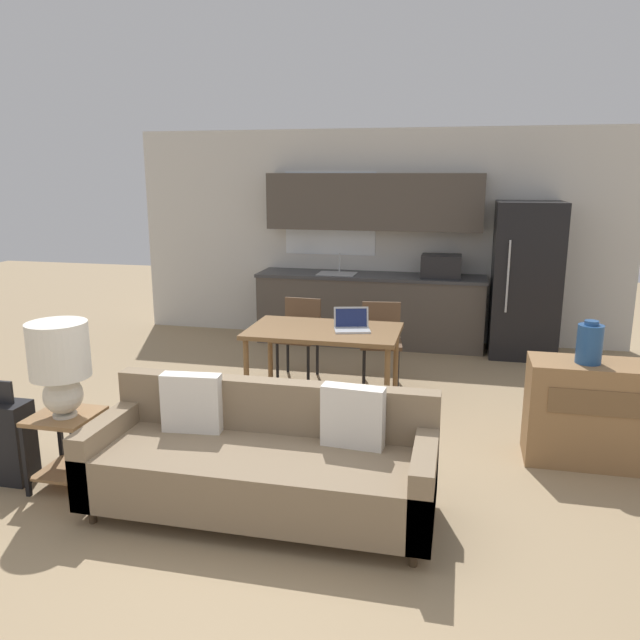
{
  "coord_description": "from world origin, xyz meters",
  "views": [
    {
      "loc": [
        1.1,
        -3.47,
        2.16
      ],
      "look_at": [
        -0.02,
        1.5,
        0.95
      ],
      "focal_mm": 35.0,
      "sensor_mm": 36.0,
      "label": 1
    }
  ],
  "objects_px": {
    "vase": "(590,343)",
    "dining_chair_far_right": "(381,338)",
    "side_table": "(67,438)",
    "couch": "(263,461)",
    "table_lamp": "(60,361)",
    "dining_chair_far_left": "(299,333)",
    "refrigerator": "(525,280)",
    "laptop": "(352,325)",
    "dining_table": "(324,336)",
    "credenza": "(611,414)",
    "suitcase": "(3,440)"
  },
  "relations": [
    {
      "from": "couch",
      "to": "dining_chair_far_left",
      "type": "bearing_deg",
      "value": 99.73
    },
    {
      "from": "dining_chair_far_right",
      "to": "suitcase",
      "type": "relative_size",
      "value": 1.12
    },
    {
      "from": "table_lamp",
      "to": "credenza",
      "type": "distance_m",
      "value": 3.98
    },
    {
      "from": "credenza",
      "to": "suitcase",
      "type": "distance_m",
      "value": 4.44
    },
    {
      "from": "table_lamp",
      "to": "dining_chair_far_left",
      "type": "xyz_separation_m",
      "value": [
        0.94,
        2.75,
        -0.45
      ]
    },
    {
      "from": "refrigerator",
      "to": "vase",
      "type": "relative_size",
      "value": 5.72
    },
    {
      "from": "couch",
      "to": "credenza",
      "type": "height_order",
      "value": "couch"
    },
    {
      "from": "laptop",
      "to": "suitcase",
      "type": "xyz_separation_m",
      "value": [
        -2.16,
        -1.98,
        -0.49
      ]
    },
    {
      "from": "table_lamp",
      "to": "vase",
      "type": "xyz_separation_m",
      "value": [
        3.54,
        1.22,
        0.01
      ]
    },
    {
      "from": "couch",
      "to": "laptop",
      "type": "xyz_separation_m",
      "value": [
        0.23,
        1.95,
        0.46
      ]
    },
    {
      "from": "refrigerator",
      "to": "dining_chair_far_left",
      "type": "height_order",
      "value": "refrigerator"
    },
    {
      "from": "refrigerator",
      "to": "dining_chair_far_left",
      "type": "distance_m",
      "value": 2.83
    },
    {
      "from": "side_table",
      "to": "suitcase",
      "type": "xyz_separation_m",
      "value": [
        -0.5,
        -0.02,
        -0.06
      ]
    },
    {
      "from": "couch",
      "to": "dining_chair_far_left",
      "type": "height_order",
      "value": "couch"
    },
    {
      "from": "couch",
      "to": "side_table",
      "type": "xyz_separation_m",
      "value": [
        -1.43,
        -0.01,
        0.02
      ]
    },
    {
      "from": "dining_chair_far_left",
      "to": "suitcase",
      "type": "relative_size",
      "value": 1.12
    },
    {
      "from": "dining_chair_far_left",
      "to": "couch",
      "type": "bearing_deg",
      "value": -77.06
    },
    {
      "from": "table_lamp",
      "to": "couch",
      "type": "bearing_deg",
      "value": 1.29
    },
    {
      "from": "credenza",
      "to": "vase",
      "type": "distance_m",
      "value": 0.58
    },
    {
      "from": "side_table",
      "to": "laptop",
      "type": "distance_m",
      "value": 2.6
    },
    {
      "from": "dining_table",
      "to": "dining_chair_far_left",
      "type": "distance_m",
      "value": 0.93
    },
    {
      "from": "refrigerator",
      "to": "dining_table",
      "type": "height_order",
      "value": "refrigerator"
    },
    {
      "from": "laptop",
      "to": "dining_chair_far_right",
      "type": "bearing_deg",
      "value": 61.31
    },
    {
      "from": "dining_table",
      "to": "vase",
      "type": "bearing_deg",
      "value": -18.76
    },
    {
      "from": "table_lamp",
      "to": "dining_chair_far_left",
      "type": "distance_m",
      "value": 2.94
    },
    {
      "from": "dining_chair_far_left",
      "to": "laptop",
      "type": "xyz_separation_m",
      "value": [
        0.7,
        -0.76,
        0.31
      ]
    },
    {
      "from": "credenza",
      "to": "dining_chair_far_left",
      "type": "relative_size",
      "value": 1.44
    },
    {
      "from": "couch",
      "to": "suitcase",
      "type": "distance_m",
      "value": 1.93
    },
    {
      "from": "credenza",
      "to": "dining_chair_far_right",
      "type": "bearing_deg",
      "value": 142.28
    },
    {
      "from": "side_table",
      "to": "couch",
      "type": "bearing_deg",
      "value": 0.25
    },
    {
      "from": "couch",
      "to": "vase",
      "type": "bearing_deg",
      "value": 29.14
    },
    {
      "from": "dining_chair_far_left",
      "to": "suitcase",
      "type": "xyz_separation_m",
      "value": [
        -1.46,
        -2.74,
        -0.18
      ]
    },
    {
      "from": "side_table",
      "to": "vase",
      "type": "xyz_separation_m",
      "value": [
        3.56,
        1.2,
        0.58
      ]
    },
    {
      "from": "refrigerator",
      "to": "dining_chair_far_right",
      "type": "bearing_deg",
      "value": -136.82
    },
    {
      "from": "dining_chair_far_right",
      "to": "table_lamp",
      "type": "bearing_deg",
      "value": -131.84
    },
    {
      "from": "couch",
      "to": "dining_chair_far_right",
      "type": "bearing_deg",
      "value": 81.24
    },
    {
      "from": "vase",
      "to": "dining_chair_far_left",
      "type": "height_order",
      "value": "vase"
    },
    {
      "from": "couch",
      "to": "side_table",
      "type": "distance_m",
      "value": 1.43
    },
    {
      "from": "dining_table",
      "to": "vase",
      "type": "distance_m",
      "value": 2.29
    },
    {
      "from": "side_table",
      "to": "credenza",
      "type": "distance_m",
      "value": 3.96
    },
    {
      "from": "refrigerator",
      "to": "dining_chair_far_right",
      "type": "distance_m",
      "value": 2.14
    },
    {
      "from": "dining_table",
      "to": "credenza",
      "type": "distance_m",
      "value": 2.48
    },
    {
      "from": "side_table",
      "to": "credenza",
      "type": "bearing_deg",
      "value": 17.9
    },
    {
      "from": "dining_chair_far_left",
      "to": "dining_table",
      "type": "bearing_deg",
      "value": -57.56
    },
    {
      "from": "vase",
      "to": "dining_chair_far_right",
      "type": "distance_m",
      "value": 2.33
    },
    {
      "from": "vase",
      "to": "dining_chair_far_left",
      "type": "xyz_separation_m",
      "value": [
        -2.6,
        1.52,
        -0.45
      ]
    },
    {
      "from": "refrigerator",
      "to": "vase",
      "type": "height_order",
      "value": "refrigerator"
    },
    {
      "from": "refrigerator",
      "to": "suitcase",
      "type": "distance_m",
      "value": 5.71
    },
    {
      "from": "couch",
      "to": "dining_chair_far_right",
      "type": "distance_m",
      "value": 2.73
    },
    {
      "from": "dining_table",
      "to": "suitcase",
      "type": "xyz_separation_m",
      "value": [
        -1.91,
        -1.95,
        -0.38
      ]
    }
  ]
}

